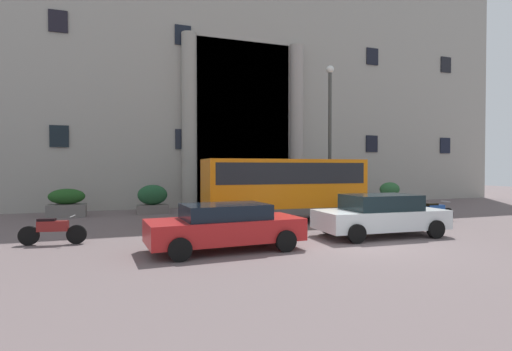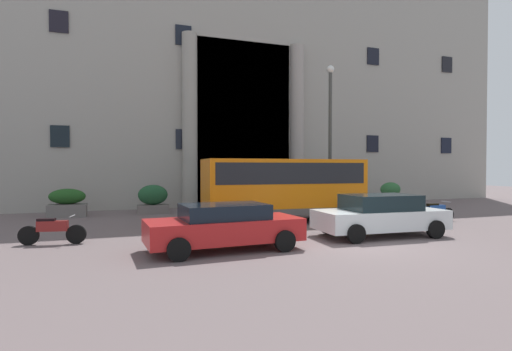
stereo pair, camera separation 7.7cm
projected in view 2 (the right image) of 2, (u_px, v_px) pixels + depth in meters
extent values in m
cube|color=#685959|center=(356.00, 247.00, 12.20)|extent=(80.00, 64.00, 0.12)
cube|color=#9B968D|center=(219.00, 73.00, 28.52)|extent=(41.39, 9.00, 18.56)
cube|color=black|center=(244.00, 124.00, 24.58)|extent=(6.07, 0.12, 10.30)
cylinder|color=gray|center=(190.00, 121.00, 23.13)|extent=(0.89, 0.89, 10.30)
cylinder|color=#9D948C|center=(297.00, 125.00, 25.43)|extent=(0.89, 0.89, 10.30)
cube|color=black|center=(60.00, 136.00, 21.06)|extent=(0.95, 0.08, 1.17)
cube|color=black|center=(184.00, 139.00, 23.25)|extent=(0.95, 0.08, 1.17)
cube|color=black|center=(373.00, 144.00, 27.62)|extent=(0.95, 0.08, 1.17)
cube|color=black|center=(446.00, 146.00, 29.81)|extent=(0.95, 0.08, 1.17)
cube|color=black|center=(59.00, 21.00, 20.94)|extent=(0.95, 0.08, 1.17)
cube|color=black|center=(183.00, 35.00, 23.13)|extent=(0.95, 0.08, 1.17)
cube|color=black|center=(373.00, 56.00, 27.50)|extent=(0.95, 0.08, 1.17)
cube|color=black|center=(447.00, 65.00, 29.69)|extent=(0.95, 0.08, 1.17)
cube|color=orange|center=(284.00, 186.00, 17.32)|extent=(7.09, 2.60, 2.31)
cube|color=black|center=(284.00, 173.00, 17.31)|extent=(6.67, 2.61, 0.88)
cube|color=black|center=(352.00, 177.00, 18.32)|extent=(0.14, 1.96, 1.10)
cube|color=#4E4B49|center=(284.00, 209.00, 17.35)|extent=(7.09, 2.64, 0.24)
cylinder|color=black|center=(322.00, 207.00, 19.18)|extent=(0.91, 0.31, 0.90)
cylinder|color=black|center=(346.00, 213.00, 16.95)|extent=(0.91, 0.31, 0.90)
cylinder|color=black|center=(224.00, 211.00, 17.74)|extent=(0.91, 0.31, 0.90)
cylinder|color=black|center=(236.00, 217.00, 15.52)|extent=(0.91, 0.31, 0.90)
cylinder|color=#9D9A1F|center=(357.00, 190.00, 20.52)|extent=(0.08, 0.08, 2.46)
cube|color=yellow|center=(358.00, 171.00, 20.47)|extent=(0.44, 0.03, 0.60)
cube|color=gray|center=(218.00, 205.00, 21.77)|extent=(1.59, 0.94, 0.62)
ellipsoid|color=#286D2D|center=(218.00, 190.00, 21.75)|extent=(1.53, 0.85, 1.04)
cube|color=slate|center=(67.00, 211.00, 19.07)|extent=(1.73, 0.97, 0.62)
ellipsoid|color=#1E4B1B|center=(67.00, 196.00, 19.05)|extent=(1.66, 0.87, 0.75)
cube|color=slate|center=(153.00, 209.00, 20.50)|extent=(1.58, 0.92, 0.46)
ellipsoid|color=#1E4C2B|center=(153.00, 195.00, 20.48)|extent=(1.52, 0.83, 1.04)
cube|color=gray|center=(390.00, 201.00, 25.08)|extent=(1.48, 0.93, 0.56)
ellipsoid|color=#2C6233|center=(390.00, 189.00, 25.07)|extent=(1.42, 0.84, 0.90)
cube|color=red|center=(224.00, 230.00, 11.43)|extent=(4.56, 2.07, 0.65)
cube|color=black|center=(224.00, 211.00, 11.42)|extent=(2.50, 1.74, 0.43)
cylinder|color=black|center=(260.00, 231.00, 12.86)|extent=(0.63, 0.24, 0.62)
cylinder|color=black|center=(285.00, 241.00, 11.18)|extent=(0.63, 0.24, 0.62)
cylinder|color=black|center=(166.00, 238.00, 11.69)|extent=(0.63, 0.24, 0.62)
cylinder|color=black|center=(179.00, 249.00, 10.01)|extent=(0.63, 0.24, 0.62)
cube|color=silver|center=(380.00, 219.00, 13.73)|extent=(4.59, 2.06, 0.65)
cube|color=black|center=(380.00, 202.00, 13.72)|extent=(2.50, 1.75, 0.53)
cylinder|color=black|center=(400.00, 222.00, 15.09)|extent=(0.63, 0.22, 0.62)
cylinder|color=black|center=(436.00, 229.00, 13.29)|extent=(0.63, 0.22, 0.62)
cylinder|color=black|center=(328.00, 225.00, 14.19)|extent=(0.63, 0.22, 0.62)
cylinder|color=black|center=(356.00, 234.00, 12.39)|extent=(0.63, 0.22, 0.62)
cylinder|color=black|center=(384.00, 218.00, 16.34)|extent=(0.60, 0.27, 0.60)
cylinder|color=black|center=(362.00, 221.00, 15.49)|extent=(0.61, 0.29, 0.60)
cube|color=maroon|center=(373.00, 212.00, 15.91)|extent=(0.94, 0.50, 0.32)
cube|color=black|center=(370.00, 208.00, 15.80)|extent=(0.56, 0.34, 0.12)
cylinder|color=#A5A5A8|center=(382.00, 204.00, 16.26)|extent=(0.19, 0.53, 0.03)
cylinder|color=black|center=(448.00, 214.00, 17.58)|extent=(0.60, 0.11, 0.60)
cylinder|color=black|center=(424.00, 216.00, 17.16)|extent=(0.60, 0.13, 0.60)
cube|color=#1A438F|center=(436.00, 209.00, 17.36)|extent=(0.85, 0.25, 0.32)
cube|color=black|center=(433.00, 205.00, 17.30)|extent=(0.52, 0.21, 0.12)
cylinder|color=#A5A5A8|center=(446.00, 202.00, 17.53)|extent=(0.04, 0.55, 0.03)
cylinder|color=black|center=(76.00, 234.00, 12.35)|extent=(0.61, 0.20, 0.60)
cylinder|color=black|center=(29.00, 236.00, 12.12)|extent=(0.61, 0.22, 0.60)
cube|color=maroon|center=(53.00, 226.00, 12.23)|extent=(0.92, 0.39, 0.32)
cube|color=black|center=(46.00, 220.00, 12.20)|extent=(0.55, 0.29, 0.12)
cylinder|color=#A5A5A8|center=(72.00, 216.00, 12.32)|extent=(0.12, 0.55, 0.03)
cylinder|color=#3E3F3B|center=(330.00, 143.00, 20.69)|extent=(0.18, 0.18, 7.39)
sphere|color=silver|center=(330.00, 69.00, 20.61)|extent=(0.40, 0.40, 0.40)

